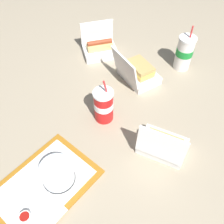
% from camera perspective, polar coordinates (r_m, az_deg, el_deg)
% --- Properties ---
extents(ground_plane, '(3.20, 3.20, 0.00)m').
position_cam_1_polar(ground_plane, '(1.10, 0.27, -1.78)').
color(ground_plane, gray).
extents(food_tray, '(0.42, 0.34, 0.01)m').
position_cam_1_polar(food_tray, '(0.97, -15.34, -15.94)').
color(food_tray, '#A56619').
rests_on(food_tray, ground_plane).
extents(cake_container, '(0.12, 0.12, 0.08)m').
position_cam_1_polar(cake_container, '(0.93, -12.35, -13.58)').
color(cake_container, black).
rests_on(cake_container, food_tray).
extents(ketchup_cup, '(0.04, 0.04, 0.02)m').
position_cam_1_polar(ketchup_cup, '(0.92, -19.21, -21.81)').
color(ketchup_cup, white).
rests_on(ketchup_cup, food_tray).
extents(napkin_stack, '(0.12, 0.12, 0.00)m').
position_cam_1_polar(napkin_stack, '(0.92, -14.69, -21.21)').
color(napkin_stack, white).
rests_on(napkin_stack, food_tray).
extents(plastic_fork, '(0.10, 0.07, 0.00)m').
position_cam_1_polar(plastic_fork, '(0.99, -21.71, -15.07)').
color(plastic_fork, white).
rests_on(plastic_fork, food_tray).
extents(clamshell_hotdog_left, '(0.14, 0.18, 0.17)m').
position_cam_1_polar(clamshell_hotdog_left, '(1.00, 11.52, -7.26)').
color(clamshell_hotdog_left, white).
rests_on(clamshell_hotdog_left, ground_plane).
extents(clamshell_sandwich_front, '(0.25, 0.26, 0.18)m').
position_cam_1_polar(clamshell_sandwich_front, '(1.26, 5.93, 9.02)').
color(clamshell_sandwich_front, white).
rests_on(clamshell_sandwich_front, ground_plane).
extents(clamshell_hotdog_right, '(0.22, 0.22, 0.17)m').
position_cam_1_polar(clamshell_hotdog_right, '(1.42, -2.84, 14.50)').
color(clamshell_hotdog_right, white).
rests_on(clamshell_hotdog_right, ground_plane).
extents(soda_cup_center, '(0.09, 0.09, 0.24)m').
position_cam_1_polar(soda_cup_center, '(1.35, 16.21, 12.89)').
color(soda_cup_center, white).
rests_on(soda_cup_center, ground_plane).
extents(soda_cup_right, '(0.09, 0.09, 0.22)m').
position_cam_1_polar(soda_cup_right, '(1.05, -1.92, 1.56)').
color(soda_cup_right, red).
rests_on(soda_cup_right, ground_plane).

